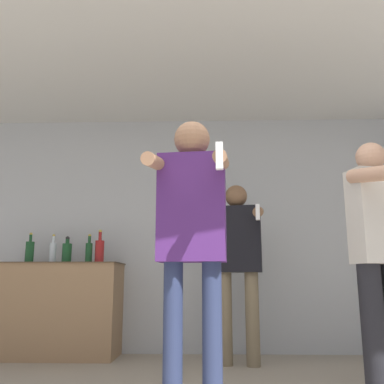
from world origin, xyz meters
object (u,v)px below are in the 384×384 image
object	(u,v)px
person_woman_foreground	(192,227)
person_man_side	(381,252)
bottle_brown_liquor	(67,252)
person_spectator_back	(237,254)
bottle_red_label	(100,250)
bottle_clear_vodka	(89,251)
bottle_green_wine	(30,251)
bottle_dark_rum	(53,252)

from	to	relation	value
person_woman_foreground	person_man_side	bearing A→B (deg)	17.80
bottle_brown_liquor	person_spectator_back	world-z (taller)	person_spectator_back
bottle_red_label	person_man_side	distance (m)	2.65
bottle_clear_vodka	bottle_brown_liquor	bearing A→B (deg)	180.00
bottle_clear_vodka	person_man_side	xyz separation A→B (m)	(2.33, -1.44, -0.11)
bottle_green_wine	bottle_clear_vodka	bearing A→B (deg)	0.00
bottle_brown_liquor	bottle_green_wine	bearing A→B (deg)	180.00
bottle_red_label	person_man_side	bearing A→B (deg)	-33.04
bottle_brown_liquor	person_man_side	world-z (taller)	person_man_side
bottle_clear_vodka	bottle_dark_rum	distance (m)	0.37
bottle_clear_vodka	bottle_brown_liquor	size ratio (longest dim) A/B	1.08
bottle_green_wine	bottle_clear_vodka	distance (m)	0.61
bottle_brown_liquor	person_spectator_back	xyz separation A→B (m)	(1.70, -0.29, -0.04)
bottle_green_wine	person_man_side	size ratio (longest dim) A/B	0.18
person_spectator_back	person_man_side	bearing A→B (deg)	-53.52
bottle_red_label	bottle_green_wine	xyz separation A→B (m)	(-0.71, -0.00, -0.01)
bottle_red_label	person_spectator_back	distance (m)	1.40
bottle_red_label	bottle_clear_vodka	size ratio (longest dim) A/B	1.15
bottle_dark_rum	person_man_side	distance (m)	3.06
person_spectator_back	bottle_green_wine	bearing A→B (deg)	172.08
bottle_green_wine	person_man_side	world-z (taller)	person_man_side
bottle_dark_rum	person_man_side	size ratio (longest dim) A/B	0.17
bottle_clear_vodka	person_spectator_back	xyz separation A→B (m)	(1.47, -0.29, -0.05)
bottle_dark_rum	person_spectator_back	world-z (taller)	person_spectator_back
bottle_brown_liquor	person_spectator_back	distance (m)	1.72
person_woman_foreground	bottle_dark_rum	bearing A→B (deg)	128.54
bottle_clear_vodka	bottle_brown_liquor	world-z (taller)	bottle_clear_vodka
bottle_clear_vodka	bottle_brown_liquor	distance (m)	0.22
bottle_dark_rum	person_woman_foreground	world-z (taller)	person_woman_foreground
bottle_green_wine	person_man_side	distance (m)	3.27
bottle_red_label	bottle_clear_vodka	distance (m)	0.11
bottle_red_label	person_spectator_back	size ratio (longest dim) A/B	0.20
bottle_green_wine	person_spectator_back	world-z (taller)	person_spectator_back
bottle_green_wine	person_man_side	bearing A→B (deg)	-26.21
bottle_dark_rum	person_spectator_back	bearing A→B (deg)	-8.92
person_woman_foreground	person_spectator_back	xyz separation A→B (m)	(0.38, 1.55, -0.06)
bottle_dark_rum	person_woman_foreground	xyz separation A→B (m)	(1.46, -1.84, 0.01)
bottle_brown_liquor	bottle_red_label	bearing A→B (deg)	0.00
bottle_brown_liquor	bottle_dark_rum	size ratio (longest dim) A/B	0.92
bottle_clear_vodka	person_woman_foreground	distance (m)	2.14
bottle_green_wine	bottle_dark_rum	size ratio (longest dim) A/B	1.06
person_woman_foreground	bottle_green_wine	bearing A→B (deg)	132.78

